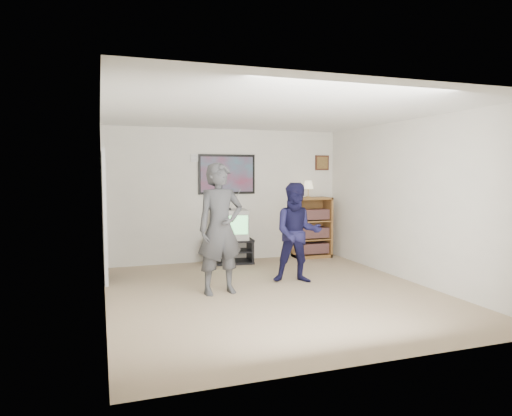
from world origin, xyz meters
TOP-DOWN VIEW (x-y plane):
  - room_shell at (0.00, 0.35)m, footprint 4.51×5.00m
  - media_stand at (-0.05, 2.23)m, footprint 0.94×0.58m
  - crt_television at (-0.02, 2.23)m, footprint 0.72×0.64m
  - bookshelf at (1.69, 2.28)m, footprint 0.73×0.41m
  - table_lamp at (1.62, 2.32)m, footprint 0.21×0.21m
  - person_tall at (-0.71, 0.23)m, footprint 0.72×0.53m
  - person_short at (0.56, 0.47)m, footprint 0.89×0.79m
  - controller_left at (-0.73, 0.39)m, footprint 0.07×0.12m
  - controller_right at (0.52, 0.72)m, footprint 0.05×0.13m
  - poster at (0.00, 2.48)m, footprint 1.10×0.03m
  - air_vent at (-0.55, 2.48)m, footprint 0.28×0.02m
  - small_picture at (2.00, 2.48)m, footprint 0.30×0.03m
  - doorway at (-2.23, 1.60)m, footprint 0.03×0.85m

SIDE VIEW (x-z plane):
  - media_stand at x=-0.05m, z-range 0.00..0.45m
  - bookshelf at x=1.69m, z-range 0.00..1.19m
  - crt_television at x=-0.02m, z-range 0.45..1.00m
  - person_short at x=0.56m, z-range 0.00..1.53m
  - person_tall at x=-0.71m, z-range 0.00..1.82m
  - doorway at x=-2.23m, z-range 0.00..2.00m
  - controller_right at x=0.52m, z-range 1.09..1.12m
  - controller_left at x=-0.73m, z-range 1.21..1.25m
  - room_shell at x=0.00m, z-range 0.00..2.50m
  - table_lamp at x=1.62m, z-range 1.19..1.52m
  - poster at x=0.00m, z-range 1.27..2.02m
  - small_picture at x=2.00m, z-range 1.73..2.03m
  - air_vent at x=-0.55m, z-range 1.88..2.02m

